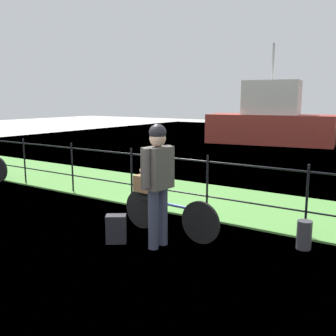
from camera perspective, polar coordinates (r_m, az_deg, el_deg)
ground_plane at (r=5.68m, az=-11.58°, el=-10.74°), size 60.00×60.00×0.00m
grass_strip at (r=7.99m, az=4.10°, el=-4.32°), size 27.00×2.40×0.03m
harbor_water at (r=15.16m, az=18.96°, el=1.99°), size 30.00×30.00×0.00m
iron_fence at (r=6.98m, az=-0.16°, el=-1.28°), size 18.04×0.04×1.08m
bicycle_main at (r=5.79m, az=0.01°, el=-6.72°), size 1.70×0.20×0.61m
wooden_crate at (r=5.94m, az=-3.09°, el=-2.25°), size 0.35×0.30×0.25m
terrier_dog at (r=5.88m, az=-2.92°, el=-0.36°), size 0.32×0.16×0.18m
cyclist_person at (r=5.18m, az=-1.51°, el=-1.02°), size 0.29×0.54×1.68m
backpack_on_paving at (r=5.58m, az=-7.61°, el=-8.85°), size 0.33×0.31×0.40m
mooring_bollard at (r=5.62m, az=19.35°, el=-9.24°), size 0.20×0.20×0.39m
moored_boat_near at (r=18.21m, az=14.80°, el=6.70°), size 5.75×2.99×4.41m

